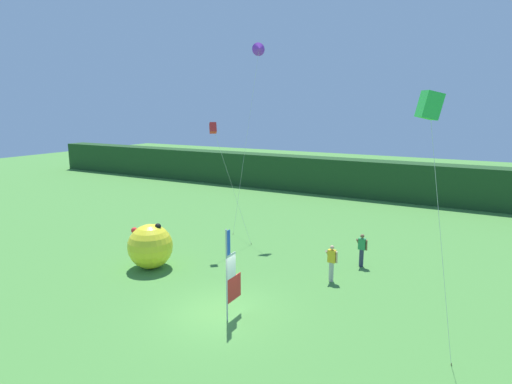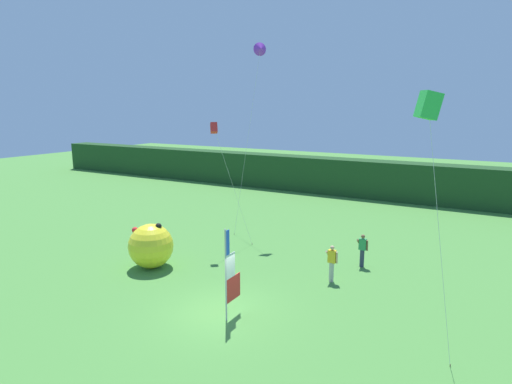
# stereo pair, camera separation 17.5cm
# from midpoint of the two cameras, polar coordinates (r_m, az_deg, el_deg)

# --- Properties ---
(ground_plane) EXTENTS (120.00, 120.00, 0.00)m
(ground_plane) POSITION_cam_midpoint_polar(r_m,az_deg,el_deg) (17.74, -4.76, -15.68)
(ground_plane) COLOR #478438
(distant_treeline) EXTENTS (80.00, 2.40, 3.33)m
(distant_treeline) POSITION_cam_midpoint_polar(r_m,az_deg,el_deg) (39.78, 15.76, 1.61)
(distant_treeline) COLOR #1E421E
(distant_treeline) RESTS_ON ground
(banner_flag) EXTENTS (0.06, 1.03, 3.63)m
(banner_flag) POSITION_cam_midpoint_polar(r_m,az_deg,el_deg) (16.62, -3.66, -11.00)
(banner_flag) COLOR #B7B7BC
(banner_flag) RESTS_ON ground
(person_near_banner) EXTENTS (0.55, 0.48, 1.76)m
(person_near_banner) POSITION_cam_midpoint_polar(r_m,az_deg,el_deg) (20.45, 9.79, -9.19)
(person_near_banner) COLOR #B7B2A3
(person_near_banner) RESTS_ON ground
(person_mid_field) EXTENTS (0.55, 0.48, 1.71)m
(person_mid_field) POSITION_cam_midpoint_polar(r_m,az_deg,el_deg) (22.61, 13.68, -7.42)
(person_mid_field) COLOR #2D334C
(person_mid_field) RESTS_ON ground
(inflatable_balloon) EXTENTS (2.26, 2.26, 2.33)m
(inflatable_balloon) POSITION_cam_midpoint_polar(r_m,az_deg,el_deg) (22.41, -14.11, -7.01)
(inflatable_balloon) COLOR yellow
(inflatable_balloon) RESTS_ON ground
(kite_purple_delta_0) EXTENTS (1.38, 2.07, 11.92)m
(kite_purple_delta_0) POSITION_cam_midpoint_polar(r_m,az_deg,el_deg) (27.51, 0.21, 18.40)
(kite_purple_delta_0) COLOR brown
(kite_purple_delta_0) RESTS_ON ground
(kite_green_box_1) EXTENTS (1.71, 0.81, 8.51)m
(kite_green_box_1) POSITION_cam_midpoint_polar(r_m,az_deg,el_deg) (13.98, 21.78, 10.56)
(kite_green_box_1) COLOR brown
(kite_green_box_1) RESTS_ON ground
(kite_red_box_2) EXTENTS (1.90, 1.83, 7.22)m
(kite_red_box_2) POSITION_cam_midpoint_polar(r_m,az_deg,el_deg) (23.96, -5.92, 8.35)
(kite_red_box_2) COLOR brown
(kite_red_box_2) RESTS_ON ground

